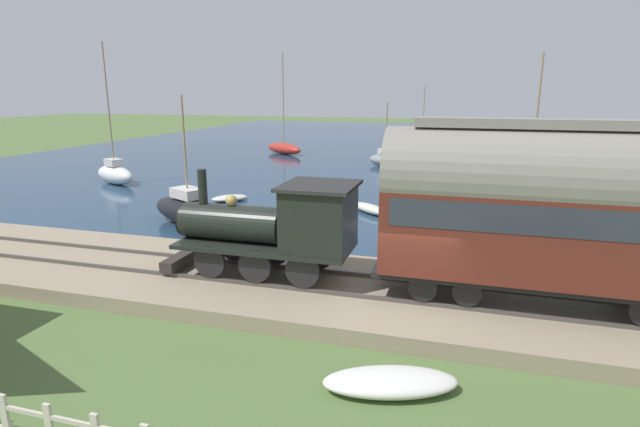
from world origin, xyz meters
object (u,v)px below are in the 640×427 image
object	(u,v)px
sailboat_red	(284,148)
rowboat_near_shore	(230,198)
sailboat_teal	(422,141)
rowboat_mid_harbor	(371,209)
sailboat_white	(115,173)
sailboat_gray	(386,159)
rowboat_far_out	(412,231)
beached_dinghy	(390,382)
sailboat_brown	(527,210)
sailboat_black	(189,210)
passenger_coach	(558,206)
steam_locomotive	(281,224)

from	to	relation	value
sailboat_red	rowboat_near_shore	distance (m)	21.32
sailboat_teal	rowboat_mid_harbor	distance (m)	32.55
sailboat_white	sailboat_teal	size ratio (longest dim) A/B	1.39
rowboat_near_shore	sailboat_gray	bearing A→B (deg)	-66.14
rowboat_far_out	beached_dinghy	world-z (taller)	beached_dinghy
rowboat_mid_harbor	rowboat_far_out	world-z (taller)	rowboat_mid_harbor
sailboat_brown	beached_dinghy	bearing A→B (deg)	-168.19
sailboat_brown	sailboat_teal	bearing A→B (deg)	40.25
sailboat_red	beached_dinghy	bearing A→B (deg)	-122.71
sailboat_red	sailboat_gray	xyz separation A→B (m)	(-5.44, -10.80, -0.00)
sailboat_black	sailboat_white	size ratio (longest dim) A/B	0.65
sailboat_teal	beached_dinghy	bearing A→B (deg)	-178.57
sailboat_white	rowboat_near_shore	xyz separation A→B (m)	(-2.72, -9.67, -0.54)
sailboat_red	rowboat_far_out	bearing A→B (deg)	-114.88
sailboat_black	sailboat_teal	distance (m)	37.76
sailboat_gray	beached_dinghy	size ratio (longest dim) A/B	1.71
passenger_coach	sailboat_teal	bearing A→B (deg)	9.17
steam_locomotive	passenger_coach	distance (m)	7.59
sailboat_teal	sailboat_brown	bearing A→B (deg)	-169.83
passenger_coach	beached_dinghy	world-z (taller)	passenger_coach
steam_locomotive	sailboat_gray	bearing A→B (deg)	2.11
sailboat_black	rowboat_mid_harbor	size ratio (longest dim) A/B	2.17
rowboat_mid_harbor	sailboat_black	bearing A→B (deg)	161.98
sailboat_teal	rowboat_near_shore	size ratio (longest dim) A/B	2.92
beached_dinghy	sailboat_white	bearing A→B (deg)	48.78
sailboat_black	passenger_coach	bearing A→B (deg)	-87.31
sailboat_brown	rowboat_near_shore	bearing A→B (deg)	113.54
sailboat_black	rowboat_mid_harbor	bearing A→B (deg)	-33.65
sailboat_black	beached_dinghy	size ratio (longest dim) A/B	1.95
steam_locomotive	rowboat_far_out	size ratio (longest dim) A/B	2.39
sailboat_gray	sailboat_white	bearing A→B (deg)	160.58
sailboat_black	sailboat_gray	bearing A→B (deg)	10.08
steam_locomotive	sailboat_red	size ratio (longest dim) A/B	0.63
passenger_coach	rowboat_mid_harbor	xyz separation A→B (m)	(10.78, 6.74, -2.98)
sailboat_red	sailboat_white	xyz separation A→B (m)	(-18.13, 5.26, 0.13)
steam_locomotive	beached_dinghy	xyz separation A→B (m)	(-4.33, -4.00, -1.97)
passenger_coach	sailboat_red	xyz separation A→B (m)	(32.24, 19.30, -2.62)
sailboat_black	rowboat_far_out	distance (m)	10.22
sailboat_black	sailboat_white	xyz separation A→B (m)	(7.80, 10.11, 0.01)
rowboat_far_out	beached_dinghy	xyz separation A→B (m)	(-11.78, -0.79, 0.04)
sailboat_brown	sailboat_white	size ratio (longest dim) A/B	0.85
passenger_coach	rowboat_far_out	world-z (taller)	passenger_coach
sailboat_gray	rowboat_near_shore	bearing A→B (deg)	-170.25
rowboat_mid_harbor	beached_dinghy	distance (m)	15.44
sailboat_gray	beached_dinghy	bearing A→B (deg)	-138.64
steam_locomotive	passenger_coach	world-z (taller)	passenger_coach
sailboat_black	beached_dinghy	bearing A→B (deg)	-107.94
rowboat_near_shore	rowboat_mid_harbor	bearing A→B (deg)	-137.90
steam_locomotive	rowboat_near_shore	distance (m)	13.71
sailboat_teal	sailboat_gray	bearing A→B (deg)	172.03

